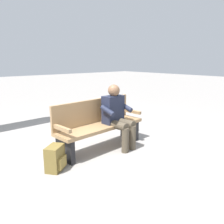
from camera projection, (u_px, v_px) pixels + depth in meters
The scene contains 4 objects.
ground_plane at pixel (102, 148), 4.32m from camera, with size 40.00×40.00×0.00m, color gray.
bench_near at pixel (99, 124), 4.27m from camera, with size 1.83×0.62×0.90m.
person_seated at pixel (117, 115), 4.25m from camera, with size 0.59×0.59×1.18m.
backpack at pixel (55, 158), 3.42m from camera, with size 0.37×0.35×0.38m.
Camera 1 is at (2.51, 3.20, 1.63)m, focal length 36.85 mm.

